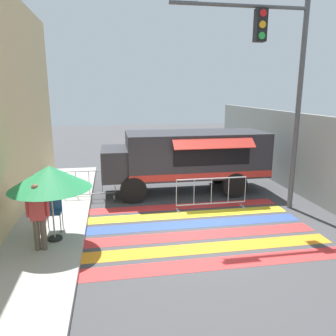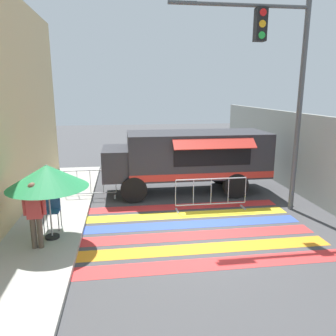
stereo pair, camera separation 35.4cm
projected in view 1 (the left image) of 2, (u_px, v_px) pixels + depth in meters
name	position (u px, v px, depth m)	size (l,w,h in m)	color
ground_plane	(199.00, 231.00, 9.10)	(60.00, 60.00, 0.00)	#424244
concrete_wall_right	(298.00, 153.00, 12.40)	(0.20, 16.00, 3.01)	gray
crosswalk_painted	(198.00, 229.00, 9.24)	(6.40, 4.36, 0.01)	red
food_truck	(184.00, 156.00, 12.35)	(6.14, 2.55, 2.31)	#2D2D33
traffic_signal_pole	(277.00, 69.00, 9.82)	(4.29, 0.29, 6.52)	#515456
patio_umbrella	(50.00, 177.00, 7.96)	(1.99, 1.99, 1.93)	black
folding_chair	(54.00, 208.00, 8.84)	(0.41, 0.41, 0.98)	#4C4C51
vendor_person	(38.00, 213.00, 7.59)	(0.53, 0.22, 1.63)	brown
barricade_front	(211.00, 194.00, 10.71)	(2.36, 0.44, 1.06)	#B7BABF
barricade_side	(89.00, 185.00, 11.70)	(1.84, 0.44, 1.06)	#B7BABF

